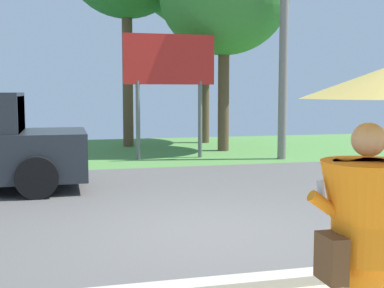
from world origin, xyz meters
The scene contains 4 objects.
ground_plane centered at (0.00, 2.95, -0.05)m, with size 40.00×22.00×0.20m.
monk_pedestrian centered at (0.04, -3.64, 1.18)m, with size 1.19×1.19×2.13m.
utility_pole centered at (4.08, 6.79, 3.49)m, with size 1.80×0.24×6.63m.
roadside_billboard centered at (1.02, 7.68, 2.55)m, with size 2.60×0.12×3.50m.
Camera 1 is at (-1.90, -6.51, 1.89)m, focal length 47.74 mm.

